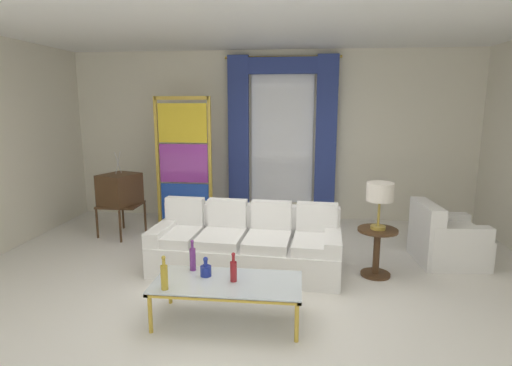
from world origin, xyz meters
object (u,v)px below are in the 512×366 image
Objects in this scene: bottle_ruby_flask at (233,270)px; round_side_table at (377,248)px; bottle_blue_decanter at (206,270)px; bottle_amber_squat at (193,258)px; bottle_crystal_tall at (164,276)px; stained_glass_divider at (184,166)px; couch_white_long at (247,246)px; vintage_tv at (120,191)px; table_lamp_brass at (380,194)px; armchair_white at (444,241)px; coffee_table at (227,285)px; peacock_figurine at (209,224)px.

bottle_ruby_flask is 0.49× the size of round_side_table.
bottle_blue_decanter is 0.61× the size of bottle_amber_squat.
stained_glass_divider is at bearing 102.76° from bottle_crystal_tall.
bottle_crystal_tall is at bearing -158.03° from bottle_ruby_flask.
bottle_crystal_tall is 0.65m from bottle_ruby_flask.
vintage_tv reaches higher than couch_white_long.
bottle_amber_squat is at bearing -152.75° from table_lamp_brass.
table_lamp_brass reaches higher than armchair_white.
round_side_table is at bearing -30.86° from stained_glass_divider.
bottle_crystal_tall is 0.48m from bottle_amber_squat.
stained_glass_divider is 3.86× the size of table_lamp_brass.
armchair_white is at bearing 35.24° from coffee_table.
couch_white_long is 2.63m from armchair_white.
peacock_figurine is 2.67m from round_side_table.
round_side_table is (-0.98, -0.57, 0.07)m from armchair_white.
armchair_white is 1.47× the size of round_side_table.
bottle_ruby_flask is 2.63m from peacock_figurine.
stained_glass_divider reaches higher than bottle_crystal_tall.
bottle_amber_squat is (-0.16, 0.13, 0.07)m from bottle_blue_decanter.
bottle_blue_decanter is (-0.23, 0.10, 0.10)m from coffee_table.
couch_white_long is 2.74× the size of armchair_white.
round_side_table is (1.56, 1.25, -0.17)m from bottle_ruby_flask.
bottle_amber_squat is 0.54× the size of round_side_table.
round_side_table is at bearing 38.03° from coffee_table.
coffee_table is 2.39× the size of round_side_table.
stained_glass_divider is at bearing 114.03° from bottle_ruby_flask.
bottle_blue_decanter reaches higher than round_side_table.
armchair_white is at bearing -11.26° from peacock_figurine.
bottle_ruby_flask is at bearing -17.37° from bottle_blue_decanter.
table_lamp_brass is (2.37, -1.23, 0.81)m from peacock_figurine.
vintage_tv is at bearing 121.27° from bottle_crystal_tall.
stained_glass_divider is (-0.73, 3.22, 0.52)m from bottle_crystal_tall.
bottle_amber_squat is at bearing 72.66° from bottle_crystal_tall.
bottle_crystal_tall is 2.63m from round_side_table.
bottle_ruby_flask is 2.01m from round_side_table.
peacock_figurine is at bearing 106.74° from coffee_table.
armchair_white reaches higher than round_side_table.
vintage_tv is at bearing 128.58° from bottle_amber_squat.
table_lamp_brass is (1.62, 1.27, 0.65)m from coffee_table.
couch_white_long is 4.19× the size of table_lamp_brass.
coffee_table is at bearing -73.26° from peacock_figurine.
coffee_table is 2.05m from round_side_table.
peacock_figurine is at bearing 102.20° from bottle_blue_decanter.
coffee_table is at bearing -48.45° from vintage_tv.
couch_white_long reaches higher than peacock_figurine.
couch_white_long is at bearing -52.72° from stained_glass_divider.
table_lamp_brass is at bearing -1.42° from couch_white_long.
vintage_tv is (-1.93, 2.34, 0.25)m from bottle_blue_decanter.
table_lamp_brass is (-0.98, -0.57, 0.74)m from armchair_white.
peacock_figurine is (-0.35, 2.27, -0.32)m from bottle_amber_squat.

